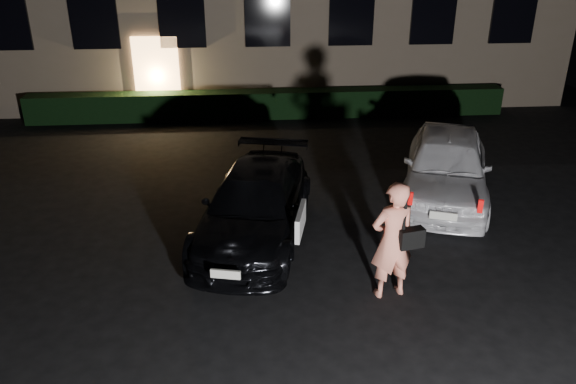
{
  "coord_description": "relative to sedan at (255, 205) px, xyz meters",
  "views": [
    {
      "loc": [
        -0.84,
        -6.89,
        5.19
      ],
      "look_at": [
        -0.11,
        2.0,
        1.17
      ],
      "focal_mm": 35.0,
      "sensor_mm": 36.0,
      "label": 1
    }
  ],
  "objects": [
    {
      "name": "man",
      "position": [
        2.06,
        -2.13,
        0.34
      ],
      "size": [
        0.88,
        0.61,
        1.95
      ],
      "rotation": [
        0.0,
        0.0,
        3.37
      ],
      "color": "#EE866C",
      "rests_on": "ground"
    },
    {
      "name": "sedan",
      "position": [
        0.0,
        0.0,
        0.0
      ],
      "size": [
        2.74,
        4.69,
        1.28
      ],
      "rotation": [
        0.0,
        0.0,
        -0.23
      ],
      "color": "black",
      "rests_on": "ground"
    },
    {
      "name": "hatch",
      "position": [
        4.18,
        1.43,
        0.11
      ],
      "size": [
        3.16,
        4.71,
        1.49
      ],
      "rotation": [
        0.0,
        0.0,
        -0.35
      ],
      "color": "white",
      "rests_on": "ground"
    },
    {
      "name": "hedge",
      "position": [
        0.67,
        7.87,
        -0.21
      ],
      "size": [
        15.0,
        0.7,
        0.85
      ],
      "primitive_type": "cube",
      "color": "black",
      "rests_on": "ground"
    },
    {
      "name": "ground",
      "position": [
        0.67,
        -2.63,
        -0.64
      ],
      "size": [
        80.0,
        80.0,
        0.0
      ],
      "primitive_type": "plane",
      "color": "black",
      "rests_on": "ground"
    }
  ]
}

